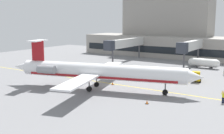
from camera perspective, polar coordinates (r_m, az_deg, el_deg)
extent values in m
cube|color=slate|center=(51.68, -3.38, -3.97)|extent=(120.00, 120.00, 0.10)
cube|color=yellow|center=(54.36, -1.24, -3.21)|extent=(108.00, 0.24, 0.01)
cube|color=red|center=(67.95, -5.09, -0.62)|extent=(0.30, 8.00, 0.01)
cube|color=gray|center=(91.83, 15.18, 3.86)|extent=(70.93, 13.32, 6.60)
cube|color=gray|center=(97.58, 11.06, 10.04)|extent=(29.19, 9.32, 12.76)
cube|color=black|center=(85.57, 13.75, 3.08)|extent=(68.09, 0.12, 2.10)
cube|color=silver|center=(82.88, 3.17, 4.89)|extent=(1.40, 17.58, 2.40)
cube|color=#2D333D|center=(74.68, -0.58, 4.38)|extent=(2.40, 2.00, 2.64)
cylinder|color=#4C4C51|center=(89.55, 5.49, 3.17)|extent=(0.44, 0.44, 3.99)
cylinder|color=#4C4C51|center=(76.46, 0.14, 2.09)|extent=(0.44, 0.44, 3.99)
cube|color=silver|center=(77.00, 15.94, 4.23)|extent=(1.40, 14.04, 2.40)
cube|color=#2D333D|center=(69.52, 13.97, 3.76)|extent=(2.40, 2.00, 2.64)
cylinder|color=#4C4C51|center=(82.61, 16.99, 2.27)|extent=(0.44, 0.44, 4.08)
cylinder|color=#4C4C51|center=(71.51, 14.32, 1.29)|extent=(0.44, 0.44, 4.08)
cylinder|color=white|center=(48.46, -2.29, -0.90)|extent=(28.74, 10.36, 2.68)
cube|color=maroon|center=(48.60, -2.29, -1.76)|extent=(25.87, 9.32, 0.48)
cone|color=white|center=(45.63, 16.31, -1.96)|extent=(3.54, 3.32, 2.63)
cone|color=white|center=(55.78, -17.68, 0.05)|extent=(3.97, 3.13, 2.28)
cube|color=white|center=(55.34, -0.98, 0.02)|extent=(5.93, 11.58, 0.28)
cube|color=white|center=(42.71, -6.96, -2.98)|extent=(5.93, 11.58, 0.28)
cylinder|color=gray|center=(54.12, -10.82, 0.27)|extent=(3.49, 2.28, 1.47)
cylinder|color=gray|center=(50.51, -13.10, -0.48)|extent=(3.49, 2.28, 1.47)
cube|color=maroon|center=(53.39, -14.75, 3.20)|extent=(2.39, 0.88, 3.65)
cube|color=white|center=(53.22, -14.84, 5.16)|extent=(2.95, 4.63, 0.20)
cylinder|color=#3F3F44|center=(46.32, 10.71, -3.90)|extent=(0.20, 0.20, 1.45)
cylinder|color=black|center=(46.55, 10.67, -5.03)|extent=(0.96, 0.58, 0.90)
cylinder|color=#3F3F44|center=(50.92, -3.15, -2.50)|extent=(0.20, 0.20, 1.45)
cylinder|color=black|center=(51.13, -3.14, -3.54)|extent=(0.96, 0.58, 0.90)
cylinder|color=#3F3F44|center=(47.77, -4.64, -3.34)|extent=(0.20, 0.20, 1.45)
cylinder|color=black|center=(47.99, -4.62, -4.45)|extent=(0.96, 0.58, 0.90)
cube|color=#E5B20C|center=(58.15, 16.62, -2.17)|extent=(2.41, 3.46, 0.48)
cube|color=#C3970A|center=(57.13, 16.63, -1.51)|extent=(1.77, 1.60, 1.23)
cylinder|color=black|center=(57.11, 17.40, -2.67)|extent=(0.45, 0.75, 0.70)
cylinder|color=black|center=(57.15, 15.73, -2.58)|extent=(0.45, 0.75, 0.70)
cylinder|color=black|center=(59.26, 17.45, -2.23)|extent=(0.45, 0.75, 0.70)
cylinder|color=black|center=(59.30, 15.84, -2.14)|extent=(0.45, 0.75, 0.70)
cylinder|color=white|center=(74.09, 18.05, 0.86)|extent=(5.94, 2.15, 2.01)
sphere|color=white|center=(73.33, 20.25, 0.65)|extent=(1.97, 1.97, 1.97)
sphere|color=white|center=(74.96, 15.90, 1.07)|extent=(1.97, 1.97, 1.97)
cube|color=#59595B|center=(74.74, 16.70, 0.09)|extent=(0.60, 1.81, 0.35)
cube|color=#59595B|center=(73.84, 19.32, -0.17)|extent=(0.60, 1.81, 0.35)
cylinder|color=#191E33|center=(44.54, 21.40, -6.25)|extent=(0.18, 0.18, 0.86)
cylinder|color=#191E33|center=(44.63, 21.63, -6.24)|extent=(0.18, 0.18, 0.86)
cylinder|color=yellow|center=(44.40, 21.57, -5.35)|extent=(0.34, 0.34, 0.58)
sphere|color=tan|center=(44.30, 21.61, -4.84)|extent=(0.24, 0.24, 0.24)
cylinder|color=yellow|center=(44.22, 21.34, -4.91)|extent=(0.37, 0.30, 0.50)
cylinder|color=#F2590C|center=(44.17, 21.36, -4.63)|extent=(0.06, 0.06, 0.28)
cone|color=orange|center=(56.34, -7.74, -2.55)|extent=(0.36, 0.36, 0.55)
cube|color=black|center=(56.39, -7.73, -2.80)|extent=(0.47, 0.47, 0.04)
cone|color=orange|center=(41.45, 7.08, -7.04)|extent=(0.36, 0.36, 0.55)
cube|color=black|center=(41.52, 7.07, -7.37)|extent=(0.47, 0.47, 0.04)
cone|color=orange|center=(52.50, -10.41, -3.53)|extent=(0.36, 0.36, 0.55)
cube|color=black|center=(52.56, -10.40, -3.80)|extent=(0.47, 0.47, 0.04)
cone|color=orange|center=(52.71, 0.14, -3.32)|extent=(0.36, 0.36, 0.55)
cube|color=black|center=(52.77, 0.14, -3.59)|extent=(0.47, 0.47, 0.04)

